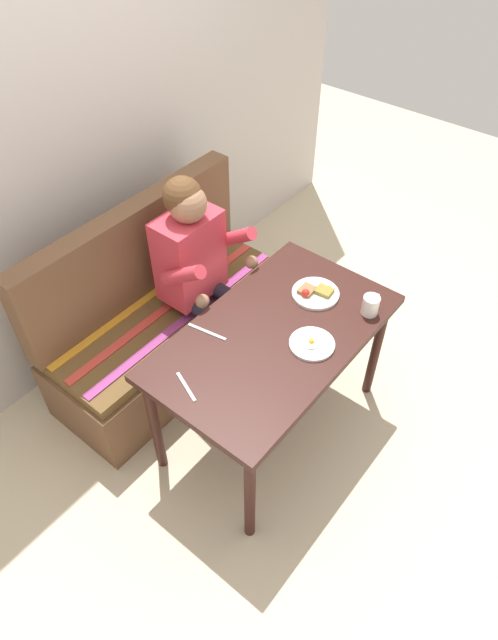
# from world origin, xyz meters

# --- Properties ---
(ground_plane) EXTENTS (8.00, 8.00, 0.00)m
(ground_plane) POSITION_xyz_m (0.00, 0.00, 0.00)
(ground_plane) COLOR beige
(back_wall) EXTENTS (4.40, 0.10, 2.60)m
(back_wall) POSITION_xyz_m (0.00, 1.27, 1.30)
(back_wall) COLOR beige
(back_wall) RESTS_ON ground
(table) EXTENTS (1.20, 0.70, 0.73)m
(table) POSITION_xyz_m (0.00, 0.00, 0.65)
(table) COLOR #331712
(table) RESTS_ON ground
(couch) EXTENTS (1.44, 0.56, 1.00)m
(couch) POSITION_xyz_m (0.00, 0.76, 0.33)
(couch) COLOR brown
(couch) RESTS_ON ground
(person) EXTENTS (0.45, 0.61, 1.21)m
(person) POSITION_xyz_m (0.14, 0.59, 0.74)
(person) COLOR #CE3644
(person) RESTS_ON ground
(plate_breakfast) EXTENTS (0.23, 0.23, 0.05)m
(plate_breakfast) POSITION_xyz_m (0.33, -0.00, 0.74)
(plate_breakfast) COLOR white
(plate_breakfast) RESTS_ON table
(plate_eggs) EXTENTS (0.21, 0.21, 0.04)m
(plate_eggs) POSITION_xyz_m (0.05, -0.17, 0.74)
(plate_eggs) COLOR white
(plate_eggs) RESTS_ON table
(coffee_mug) EXTENTS (0.12, 0.08, 0.10)m
(coffee_mug) POSITION_xyz_m (0.39, -0.27, 0.78)
(coffee_mug) COLOR white
(coffee_mug) RESTS_ON table
(fork) EXTENTS (0.08, 0.16, 0.00)m
(fork) POSITION_xyz_m (-0.48, 0.10, 0.73)
(fork) COLOR silver
(fork) RESTS_ON table
(knife) EXTENTS (0.05, 0.20, 0.00)m
(knife) POSITION_xyz_m (-0.19, 0.24, 0.73)
(knife) COLOR silver
(knife) RESTS_ON table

